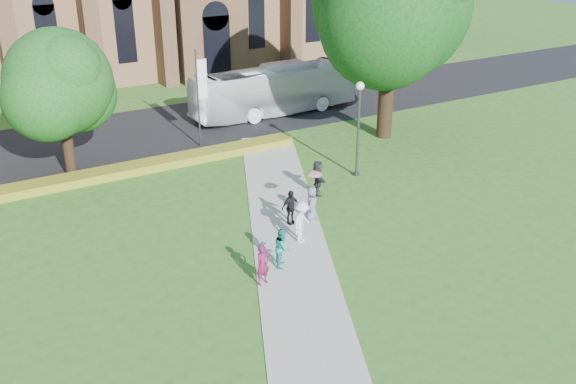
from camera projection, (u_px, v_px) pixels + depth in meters
ground at (303, 260)px, 26.78m from camera, size 160.00×160.00×0.00m
road at (144, 131)px, 42.52m from camera, size 160.00×10.00×0.02m
footpath at (291, 250)px, 27.56m from camera, size 15.58×28.54×0.04m
flower_hedge at (149, 165)px, 36.14m from camera, size 18.00×1.40×0.45m
streetlamp at (359, 118)px, 34.09m from camera, size 0.44×0.44×5.24m
large_tree at (392, 3)px, 38.17m from camera, size 9.60×9.60×13.20m
street_tree_1 at (59, 82)px, 33.29m from camera, size 5.60×5.60×8.05m
banner_pole_0 at (199, 93)px, 38.38m from camera, size 0.70×0.10×6.00m
tour_coach at (274, 90)px, 45.47m from camera, size 12.46×3.28×3.45m
pedestrian_0 at (263, 265)px, 24.67m from camera, size 0.68×0.51×1.68m
pedestrian_1 at (283, 247)px, 25.94m from camera, size 1.00×1.03×1.68m
pedestrian_2 at (302, 222)px, 27.83m from camera, size 1.41×1.24×1.89m
pedestrian_3 at (290, 207)px, 29.49m from camera, size 1.01×0.50×1.66m
pedestrian_4 at (312, 204)px, 29.86m from camera, size 0.93×0.96×1.66m
pedestrian_5 at (318, 178)px, 32.58m from camera, size 1.15×1.76×1.82m
parasol at (314, 179)px, 29.56m from camera, size 0.93×0.93×0.64m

